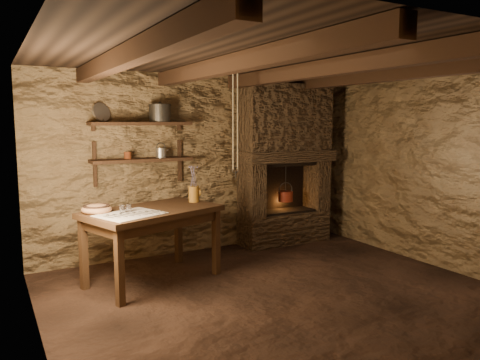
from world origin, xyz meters
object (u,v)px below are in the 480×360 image
wooden_bowl (97,209)px  red_pot (286,195)px  iron_stockpot (160,114)px  stoneware_jug (194,186)px  work_table (153,243)px

wooden_bowl → red_pot: size_ratio=0.59×
red_pot → wooden_bowl: bearing=-168.0°
iron_stockpot → red_pot: 2.18m
stoneware_jug → red_pot: stoneware_jug is taller
stoneware_jug → red_pot: 1.74m
work_table → iron_stockpot: iron_stockpot is taller
stoneware_jug → work_table: bearing=-160.3°
red_pot → work_table: bearing=-163.4°
work_table → stoneware_jug: stoneware_jug is taller
wooden_bowl → work_table: bearing=-6.8°
work_table → iron_stockpot: size_ratio=6.06×
stoneware_jug → wooden_bowl: size_ratio=1.38×
work_table → iron_stockpot: bearing=45.3°
iron_stockpot → stoneware_jug: bearing=-71.7°
stoneware_jug → wooden_bowl: stoneware_jug is taller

